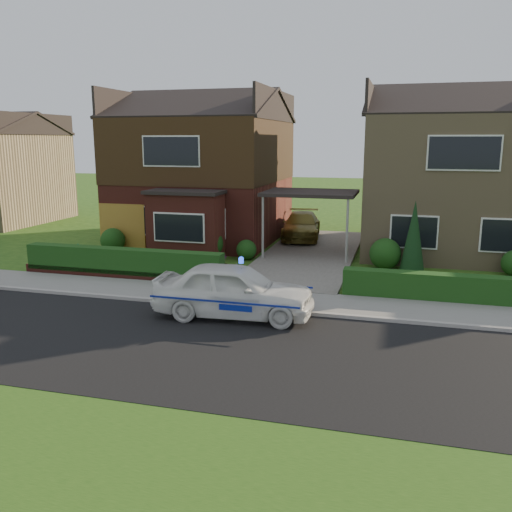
% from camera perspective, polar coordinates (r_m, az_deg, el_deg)
% --- Properties ---
extents(ground, '(120.00, 120.00, 0.00)m').
position_cam_1_polar(ground, '(13.01, -2.65, -9.89)').
color(ground, '#234C14').
rests_on(ground, ground).
extents(road, '(60.00, 6.00, 0.02)m').
position_cam_1_polar(road, '(13.01, -2.65, -9.89)').
color(road, black).
rests_on(road, ground).
extents(kerb, '(60.00, 0.16, 0.12)m').
position_cam_1_polar(kerb, '(15.74, 0.75, -5.67)').
color(kerb, '#9E9993').
rests_on(kerb, ground).
extents(sidewalk, '(60.00, 2.00, 0.10)m').
position_cam_1_polar(sidewalk, '(16.72, 1.65, -4.64)').
color(sidewalk, slate).
rests_on(sidewalk, ground).
extents(grass_verge, '(60.00, 4.00, 0.01)m').
position_cam_1_polar(grass_verge, '(8.92, -13.24, -21.38)').
color(grass_verge, '#234C14').
rests_on(grass_verge, ground).
extents(driveway, '(3.80, 12.00, 0.12)m').
position_cam_1_polar(driveway, '(23.28, 5.63, 0.15)').
color(driveway, '#666059').
rests_on(driveway, ground).
extents(house_left, '(7.50, 9.53, 7.25)m').
position_cam_1_polar(house_left, '(27.11, -5.45, 9.85)').
color(house_left, maroon).
rests_on(house_left, ground).
extents(house_right, '(7.50, 8.06, 7.25)m').
position_cam_1_polar(house_right, '(25.57, 20.05, 8.71)').
color(house_right, tan).
rests_on(house_right, ground).
extents(carport_link, '(3.80, 3.00, 2.77)m').
position_cam_1_polar(carport_link, '(22.84, 5.75, 6.51)').
color(carport_link, black).
rests_on(carport_link, ground).
extents(garage_door, '(2.20, 0.10, 2.10)m').
position_cam_1_polar(garage_door, '(24.84, -13.87, 2.93)').
color(garage_door, '#976321').
rests_on(garage_door, ground).
extents(dwarf_wall, '(7.70, 0.25, 0.36)m').
position_cam_1_polar(dwarf_wall, '(19.85, -14.02, -1.91)').
color(dwarf_wall, maroon).
rests_on(dwarf_wall, ground).
extents(hedge_left, '(7.50, 0.55, 0.90)m').
position_cam_1_polar(hedge_left, '(20.02, -13.78, -2.31)').
color(hedge_left, '#183E13').
rests_on(hedge_left, ground).
extents(hedge_right, '(7.50, 0.55, 0.80)m').
position_cam_1_polar(hedge_right, '(17.63, 21.38, -4.77)').
color(hedge_right, '#183E13').
rests_on(hedge_right, ground).
extents(shrub_left_far, '(1.08, 1.08, 1.08)m').
position_cam_1_polar(shrub_left_far, '(24.65, -14.84, 1.61)').
color(shrub_left_far, '#183E13').
rests_on(shrub_left_far, ground).
extents(shrub_left_mid, '(1.32, 1.32, 1.32)m').
position_cam_1_polar(shrub_left_mid, '(22.55, -5.14, 1.33)').
color(shrub_left_mid, '#183E13').
rests_on(shrub_left_mid, ground).
extents(shrub_left_near, '(0.84, 0.84, 0.84)m').
position_cam_1_polar(shrub_left_near, '(22.39, -1.02, 0.67)').
color(shrub_left_near, '#183E13').
rests_on(shrub_left_near, ground).
extents(shrub_right_near, '(1.20, 1.20, 1.20)m').
position_cam_1_polar(shrub_right_near, '(21.31, 13.45, 0.23)').
color(shrub_right_near, '#183E13').
rests_on(shrub_right_near, ground).
extents(conifer_a, '(0.90, 0.90, 2.60)m').
position_cam_1_polar(conifer_a, '(20.98, 16.25, 1.85)').
color(conifer_a, black).
rests_on(conifer_a, ground).
extents(police_car, '(4.12, 4.59, 1.69)m').
position_cam_1_polar(police_car, '(15.12, -2.34, -3.65)').
color(police_car, white).
rests_on(police_car, ground).
extents(driveway_car, '(2.27, 4.51, 1.26)m').
position_cam_1_polar(driveway_car, '(26.71, 4.81, 3.22)').
color(driveway_car, brown).
rests_on(driveway_car, driveway).
extents(potted_plant_a, '(0.38, 0.27, 0.70)m').
position_cam_1_polar(potted_plant_a, '(23.27, -18.34, 0.31)').
color(potted_plant_a, gray).
rests_on(potted_plant_a, ground).
extents(potted_plant_b, '(0.52, 0.50, 0.73)m').
position_cam_1_polar(potted_plant_b, '(20.37, -9.75, -0.82)').
color(potted_plant_b, gray).
rests_on(potted_plant_b, ground).
extents(potted_plant_c, '(0.52, 0.52, 0.72)m').
position_cam_1_polar(potted_plant_c, '(20.33, -3.59, -0.71)').
color(potted_plant_c, gray).
rests_on(potted_plant_c, ground).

